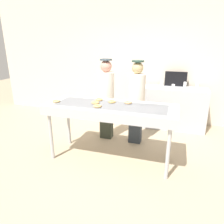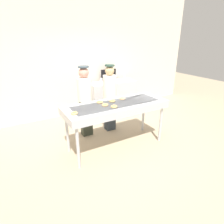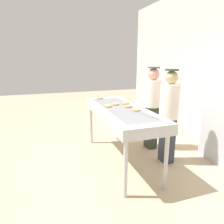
{
  "view_description": "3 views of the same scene",
  "coord_description": "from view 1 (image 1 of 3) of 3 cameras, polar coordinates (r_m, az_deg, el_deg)",
  "views": [
    {
      "loc": [
        0.98,
        -3.01,
        1.91
      ],
      "look_at": [
        0.02,
        0.01,
        0.85
      ],
      "focal_mm": 33.29,
      "sensor_mm": 36.0,
      "label": 1
    },
    {
      "loc": [
        -1.85,
        -3.03,
        2.21
      ],
      "look_at": [
        -0.15,
        -0.08,
        0.84
      ],
      "focal_mm": 30.54,
      "sensor_mm": 36.0,
      "label": 2
    },
    {
      "loc": [
        3.12,
        -1.21,
        1.77
      ],
      "look_at": [
        -0.12,
        -0.11,
        0.88
      ],
      "focal_mm": 33.13,
      "sensor_mm": 36.0,
      "label": 3
    }
  ],
  "objects": [
    {
      "name": "paper_cup_1",
      "position": [
        5.06,
        19.4,
        7.13
      ],
      "size": [
        0.07,
        0.07,
        0.12
      ],
      "primitive_type": "cylinder",
      "color": "white",
      "rests_on": "prep_counter"
    },
    {
      "name": "glazed_donut_3",
      "position": [
        3.39,
        4.44,
        2.65
      ],
      "size": [
        0.15,
        0.15,
        0.03
      ],
      "primitive_type": "torus",
      "rotation": [
        0.0,
        0.0,
        1.34
      ],
      "color": "#E2AC70",
      "rests_on": "fryer_conveyor"
    },
    {
      "name": "prep_counter",
      "position": [
        5.01,
        16.35,
        1.08
      ],
      "size": [
        1.45,
        0.56,
        0.94
      ],
      "primitive_type": "cube",
      "color": "#B7BABF",
      "rests_on": "ground"
    },
    {
      "name": "fryer_conveyor",
      "position": [
        3.33,
        -0.44,
        0.58
      ],
      "size": [
        2.1,
        0.75,
        0.97
      ],
      "color": "#B7BABF",
      "rests_on": "ground"
    },
    {
      "name": "paper_cup_0",
      "position": [
        5.02,
        13.52,
        7.6
      ],
      "size": [
        0.07,
        0.07,
        0.12
      ],
      "primitive_type": "cylinder",
      "color": "white",
      "rests_on": "prep_counter"
    },
    {
      "name": "glazed_donut_4",
      "position": [
        3.38,
        -4.6,
        2.6
      ],
      "size": [
        0.16,
        0.16,
        0.03
      ],
      "primitive_type": "torus",
      "rotation": [
        0.0,
        0.0,
        1.96
      ],
      "color": "#E8A864",
      "rests_on": "fryer_conveyor"
    },
    {
      "name": "glazed_donut_5",
      "position": [
        3.56,
        -3.59,
        3.45
      ],
      "size": [
        0.17,
        0.17,
        0.03
      ],
      "primitive_type": "torus",
      "rotation": [
        0.0,
        0.0,
        2.58
      ],
      "color": "#E9AC5E",
      "rests_on": "fryer_conveyor"
    },
    {
      "name": "glazed_donut_1",
      "position": [
        3.2,
        -3.99,
        1.67
      ],
      "size": [
        0.18,
        0.18,
        0.03
      ],
      "primitive_type": "torus",
      "rotation": [
        0.0,
        0.0,
        2.4
      ],
      "color": "#E2B266",
      "rests_on": "fryer_conveyor"
    },
    {
      "name": "menu_display",
      "position": [
        5.09,
        17.1,
        8.69
      ],
      "size": [
        0.49,
        0.04,
        0.33
      ],
      "primitive_type": "cube",
      "color": "black",
      "rests_on": "prep_counter"
    },
    {
      "name": "back_wall",
      "position": [
        5.34,
        7.32,
        16.06
      ],
      "size": [
        8.0,
        0.12,
        3.38
      ],
      "primitive_type": "cube",
      "color": "beige",
      "rests_on": "ground"
    },
    {
      "name": "paper_cup_2",
      "position": [
        4.96,
        22.31,
        6.59
      ],
      "size": [
        0.07,
        0.07,
        0.12
      ],
      "primitive_type": "cylinder",
      "color": "white",
      "rests_on": "prep_counter"
    },
    {
      "name": "worker_baker",
      "position": [
        3.96,
        6.74,
        3.6
      ],
      "size": [
        0.32,
        0.32,
        1.61
      ],
      "rotation": [
        0.0,
        0.0,
        3.17
      ],
      "color": "#2E363F",
      "rests_on": "ground"
    },
    {
      "name": "ground_plane",
      "position": [
        3.69,
        -0.4,
        -12.55
      ],
      "size": [
        16.0,
        16.0,
        0.0
      ],
      "primitive_type": "plane",
      "color": "tan"
    },
    {
      "name": "worker_assistant",
      "position": [
        4.14,
        -1.58,
        4.57
      ],
      "size": [
        0.32,
        0.32,
        1.62
      ],
      "rotation": [
        0.0,
        0.0,
        2.97
      ],
      "color": "#2E3429",
      "rests_on": "ground"
    },
    {
      "name": "paper_cup_3",
      "position": [
        4.7,
        16.45,
        6.63
      ],
      "size": [
        0.07,
        0.07,
        0.12
      ],
      "primitive_type": "cylinder",
      "color": "white",
      "rests_on": "prep_counter"
    },
    {
      "name": "glazed_donut_2",
      "position": [
        3.58,
        -15.03,
        2.92
      ],
      "size": [
        0.14,
        0.14,
        0.03
      ],
      "primitive_type": "torus",
      "rotation": [
        0.0,
        0.0,
        1.74
      ],
      "color": "#DFB26A",
      "rests_on": "fryer_conveyor"
    },
    {
      "name": "glazed_donut_0",
      "position": [
        3.43,
        -0.01,
        2.88
      ],
      "size": [
        0.14,
        0.14,
        0.03
      ],
      "primitive_type": "torus",
      "rotation": [
        0.0,
        0.0,
        0.11
      ],
      "color": "#E0AD5D",
      "rests_on": "fryer_conveyor"
    }
  ]
}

